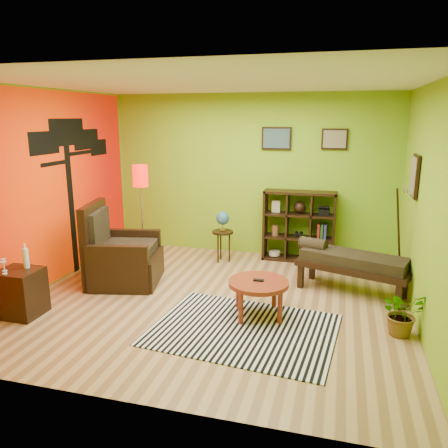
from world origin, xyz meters
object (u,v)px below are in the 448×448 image
(armchair, at_px, (120,259))
(potted_plant, at_px, (402,317))
(cube_shelf, at_px, (300,226))
(globe_table, at_px, (223,224))
(coffee_table, at_px, (259,286))
(bench, at_px, (350,262))
(floor_lamp, at_px, (141,185))
(side_cabinet, at_px, (21,292))

(armchair, bearing_deg, potted_plant, -9.58)
(cube_shelf, distance_m, potted_plant, 2.77)
(globe_table, relative_size, potted_plant, 1.63)
(coffee_table, bearing_deg, globe_table, 117.06)
(coffee_table, distance_m, globe_table, 2.16)
(cube_shelf, distance_m, bench, 1.49)
(floor_lamp, height_order, globe_table, floor_lamp)
(coffee_table, relative_size, floor_lamp, 0.44)
(potted_plant, bearing_deg, floor_lamp, 160.28)
(globe_table, distance_m, potted_plant, 3.32)
(cube_shelf, bearing_deg, side_cabinet, -135.61)
(coffee_table, xyz_separation_m, floor_lamp, (-2.15, 1.31, 0.96))
(coffee_table, distance_m, side_cabinet, 2.94)
(coffee_table, bearing_deg, side_cabinet, -165.42)
(floor_lamp, relative_size, potted_plant, 3.14)
(armchair, bearing_deg, side_cabinet, -116.19)
(side_cabinet, xyz_separation_m, potted_plant, (4.50, 0.68, -0.09))
(armchair, bearing_deg, cube_shelf, 34.92)
(cube_shelf, bearing_deg, armchair, -145.08)
(side_cabinet, bearing_deg, potted_plant, 8.62)
(armchair, distance_m, bench, 3.31)
(coffee_table, distance_m, potted_plant, 1.67)
(side_cabinet, relative_size, bench, 0.56)
(armchair, distance_m, floor_lamp, 1.22)
(armchair, bearing_deg, bench, 8.26)
(floor_lamp, distance_m, potted_plant, 4.21)
(side_cabinet, bearing_deg, armchair, 63.81)
(coffee_table, distance_m, bench, 1.52)
(coffee_table, bearing_deg, bench, 44.50)
(armchair, distance_m, potted_plant, 3.90)
(cube_shelf, relative_size, bench, 0.75)
(cube_shelf, bearing_deg, floor_lamp, -157.56)
(armchair, relative_size, potted_plant, 2.25)
(floor_lamp, xyz_separation_m, globe_table, (1.18, 0.60, -0.69))
(side_cabinet, height_order, floor_lamp, floor_lamp)
(coffee_table, bearing_deg, potted_plant, -1.99)
(floor_lamp, relative_size, bench, 1.04)
(armchair, relative_size, bench, 0.74)
(cube_shelf, bearing_deg, globe_table, -162.22)
(armchair, bearing_deg, coffee_table, -15.12)
(side_cabinet, distance_m, floor_lamp, 2.40)
(coffee_table, relative_size, bench, 0.46)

